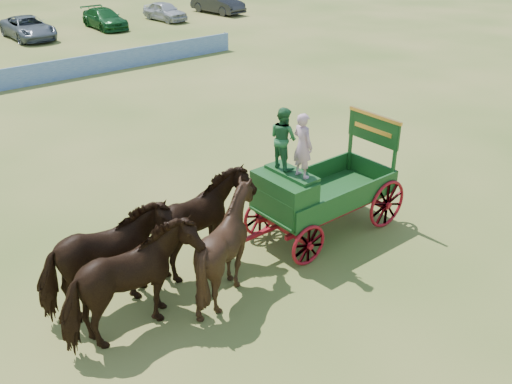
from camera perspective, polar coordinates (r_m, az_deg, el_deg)
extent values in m
plane|color=#9F8A48|center=(16.19, 1.20, -3.27)|extent=(160.00, 160.00, 0.00)
imported|color=black|center=(11.94, -12.32, -9.12)|extent=(3.01, 1.53, 2.47)
imported|color=black|center=(12.78, -14.66, -6.77)|extent=(3.01, 1.54, 2.47)
imported|color=black|center=(12.94, -2.92, -5.34)|extent=(2.62, 2.43, 2.47)
imported|color=black|center=(13.72, -5.66, -3.43)|extent=(3.15, 1.98, 2.47)
cube|color=#A91023|center=(14.82, 2.72, -3.67)|extent=(0.12, 2.00, 0.12)
cube|color=#A91023|center=(16.74, 10.42, -0.31)|extent=(0.12, 2.00, 0.12)
cube|color=#A91023|center=(15.36, 8.29, -2.26)|extent=(3.80, 0.10, 0.12)
cube|color=#A91023|center=(16.02, 5.43, -0.79)|extent=(3.80, 0.10, 0.12)
cube|color=#A91023|center=(14.24, 0.02, -4.32)|extent=(2.80, 0.09, 0.09)
cube|color=#1B4F1A|center=(15.55, 6.88, -0.60)|extent=(3.80, 1.80, 0.10)
cube|color=#1B4F1A|center=(14.90, 9.35, -0.79)|extent=(3.80, 0.06, 0.55)
cube|color=#1B4F1A|center=(15.97, 4.70, 1.48)|extent=(3.80, 0.06, 0.55)
cube|color=#1B4F1A|center=(16.71, 11.47, 2.20)|extent=(0.06, 1.80, 0.55)
cube|color=#1B4F1A|center=(14.36, 2.80, -0.41)|extent=(0.85, 1.70, 1.05)
cube|color=#1B4F1A|center=(14.27, 3.60, 1.92)|extent=(0.55, 1.50, 0.08)
cube|color=#1B4F1A|center=(14.23, 1.64, -1.57)|extent=(0.10, 1.60, 0.65)
cube|color=#1B4F1A|center=(14.48, 2.16, -2.39)|extent=(0.55, 1.60, 0.06)
cube|color=#1B4F1A|center=(15.95, 13.68, 3.30)|extent=(0.08, 0.08, 1.80)
cube|color=#1B4F1A|center=(16.87, 9.43, 5.03)|extent=(0.08, 0.08, 1.80)
cube|color=#1B4F1A|center=(16.18, 11.69, 6.15)|extent=(0.07, 1.75, 0.75)
cube|color=gold|center=(16.05, 11.82, 7.48)|extent=(0.08, 1.80, 0.09)
cube|color=gold|center=(16.15, 11.60, 6.12)|extent=(0.02, 1.30, 0.12)
torus|color=#A91023|center=(14.26, 5.26, -5.34)|extent=(1.09, 0.09, 1.09)
torus|color=#A91023|center=(15.47, 0.38, -2.45)|extent=(1.09, 0.09, 1.09)
torus|color=#A91023|center=(16.18, 12.96, -1.19)|extent=(1.39, 0.09, 1.39)
torus|color=#A91023|center=(17.25, 8.09, 1.10)|extent=(1.39, 0.09, 1.39)
imported|color=#C798A8|center=(13.70, 4.69, 4.65)|extent=(0.39, 0.59, 1.62)
imported|color=#266535|center=(14.18, 2.74, 5.42)|extent=(0.60, 0.77, 1.57)
cube|color=#1C4E9B|center=(30.71, -23.02, 10.46)|extent=(26.00, 0.08, 1.05)
imported|color=slate|center=(42.32, -21.82, 15.01)|extent=(2.46, 5.27, 1.46)
imported|color=#144C1E|center=(44.44, -14.91, 16.41)|extent=(2.05, 4.79, 1.38)
imported|color=#B2B2B7|center=(46.63, -9.10, 17.42)|extent=(2.00, 4.25, 1.40)
imported|color=#262628|center=(49.42, -3.85, 18.35)|extent=(2.35, 5.18, 1.65)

